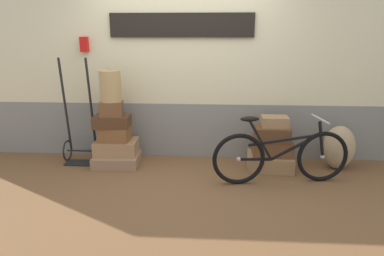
# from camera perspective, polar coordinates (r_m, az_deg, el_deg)

# --- Properties ---
(ground) EXTENTS (9.60, 5.20, 0.06)m
(ground) POSITION_cam_1_polar(r_m,az_deg,el_deg) (4.37, -1.98, -8.40)
(ground) COLOR brown
(station_building) EXTENTS (7.60, 0.74, 2.64)m
(station_building) POSITION_cam_1_polar(r_m,az_deg,el_deg) (4.86, -1.00, 10.56)
(station_building) COLOR gray
(station_building) RESTS_ON ground
(suitcase_0) EXTENTS (0.62, 0.50, 0.15)m
(suitcase_0) POSITION_cam_1_polar(r_m,az_deg,el_deg) (4.82, -12.27, -5.14)
(suitcase_0) COLOR #937051
(suitcase_0) RESTS_ON ground
(suitcase_1) EXTENTS (0.57, 0.42, 0.19)m
(suitcase_1) POSITION_cam_1_polar(r_m,az_deg,el_deg) (4.79, -12.35, -3.10)
(suitcase_1) COLOR #9E754C
(suitcase_1) RESTS_ON suitcase_0
(suitcase_2) EXTENTS (0.39, 0.33, 0.19)m
(suitcase_2) POSITION_cam_1_polar(r_m,az_deg,el_deg) (4.74, -12.56, -0.90)
(suitcase_2) COLOR brown
(suitcase_2) RESTS_ON suitcase_1
(suitcase_3) EXTENTS (0.48, 0.35, 0.15)m
(suitcase_3) POSITION_cam_1_polar(r_m,az_deg,el_deg) (4.70, -13.05, 1.12)
(suitcase_3) COLOR #4C2D19
(suitcase_3) RESTS_ON suitcase_2
(suitcase_4) EXTENTS (0.30, 0.25, 0.19)m
(suitcase_4) POSITION_cam_1_polar(r_m,az_deg,el_deg) (4.63, -13.15, 3.08)
(suitcase_4) COLOR brown
(suitcase_4) RESTS_ON suitcase_3
(suitcase_5) EXTENTS (0.63, 0.51, 0.19)m
(suitcase_5) POSITION_cam_1_polar(r_m,az_deg,el_deg) (4.70, 12.73, -5.43)
(suitcase_5) COLOR #9E754C
(suitcase_5) RESTS_ON ground
(suitcase_6) EXTENTS (0.52, 0.44, 0.19)m
(suitcase_6) POSITION_cam_1_polar(r_m,az_deg,el_deg) (4.68, 13.06, -3.05)
(suitcase_6) COLOR brown
(suitcase_6) RESTS_ON suitcase_5
(suitcase_7) EXTENTS (0.44, 0.34, 0.19)m
(suitcase_7) POSITION_cam_1_polar(r_m,az_deg,el_deg) (4.57, 13.12, -0.98)
(suitcase_7) COLOR brown
(suitcase_7) RESTS_ON suitcase_6
(suitcase_8) EXTENTS (0.34, 0.26, 0.13)m
(suitcase_8) POSITION_cam_1_polar(r_m,az_deg,el_deg) (4.55, 13.50, 1.03)
(suitcase_8) COLOR #9E754C
(suitcase_8) RESTS_ON suitcase_7
(wicker_basket) EXTENTS (0.27, 0.27, 0.40)m
(wicker_basket) POSITION_cam_1_polar(r_m,az_deg,el_deg) (4.60, -13.33, 6.76)
(wicker_basket) COLOR tan
(wicker_basket) RESTS_ON suitcase_4
(luggage_trolley) EXTENTS (0.44, 0.37, 1.43)m
(luggage_trolley) POSITION_cam_1_polar(r_m,az_deg,el_deg) (5.00, -17.95, -1.67)
(luggage_trolley) COLOR black
(luggage_trolley) RESTS_ON ground
(burlap_sack) EXTENTS (0.41, 0.35, 0.58)m
(burlap_sack) POSITION_cam_1_polar(r_m,az_deg,el_deg) (4.91, 23.09, -2.97)
(burlap_sack) COLOR tan
(burlap_sack) RESTS_ON ground
(bicycle) EXTENTS (1.63, 0.46, 0.82)m
(bicycle) POSITION_cam_1_polar(r_m,az_deg,el_deg) (4.21, 14.42, -4.49)
(bicycle) COLOR black
(bicycle) RESTS_ON ground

